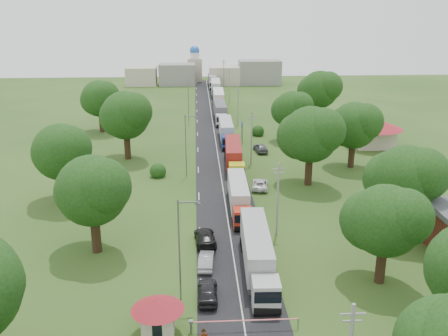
{
  "coord_description": "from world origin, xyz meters",
  "views": [
    {
      "loc": [
        -3.75,
        -60.36,
        26.11
      ],
      "look_at": [
        0.2,
        9.67,
        3.0
      ],
      "focal_mm": 40.0,
      "sensor_mm": 36.0,
      "label": 1
    }
  ],
  "objects": [
    {
      "name": "ground",
      "position": [
        0.0,
        0.0,
        0.0
      ],
      "size": [
        260.0,
        260.0,
        0.0
      ],
      "primitive_type": "plane",
      "color": "#254818",
      "rests_on": "ground"
    },
    {
      "name": "road",
      "position": [
        0.0,
        20.0,
        0.0
      ],
      "size": [
        8.0,
        200.0,
        0.04
      ],
      "primitive_type": "cube",
      "color": "black",
      "rests_on": "ground"
    },
    {
      "name": "boom_barrier",
      "position": [
        -1.36,
        -25.0,
        0.89
      ],
      "size": [
        9.22,
        0.35,
        1.18
      ],
      "color": "slate",
      "rests_on": "ground"
    },
    {
      "name": "guard_booth",
      "position": [
        -7.2,
        -25.0,
        2.16
      ],
      "size": [
        4.4,
        4.4,
        3.45
      ],
      "color": "#BDB19D",
      "rests_on": "ground"
    },
    {
      "name": "info_sign",
      "position": [
        5.2,
        35.0,
        3.0
      ],
      "size": [
        0.12,
        3.1,
        4.1
      ],
      "color": "slate",
      "rests_on": "ground"
    },
    {
      "name": "pole_1",
      "position": [
        5.5,
        -7.0,
        4.68
      ],
      "size": [
        1.6,
        0.24,
        9.0
      ],
      "color": "gray",
      "rests_on": "ground"
    },
    {
      "name": "pole_2",
      "position": [
        5.5,
        21.0,
        4.68
      ],
      "size": [
        1.6,
        0.24,
        9.0
      ],
      "color": "gray",
      "rests_on": "ground"
    },
    {
      "name": "pole_3",
      "position": [
        5.5,
        49.0,
        4.68
      ],
      "size": [
        1.6,
        0.24,
        9.0
      ],
      "color": "gray",
      "rests_on": "ground"
    },
    {
      "name": "pole_4",
      "position": [
        5.5,
        77.0,
        4.68
      ],
      "size": [
        1.6,
        0.24,
        9.0
      ],
      "color": "gray",
      "rests_on": "ground"
    },
    {
      "name": "pole_5",
      "position": [
        5.5,
        105.0,
        4.68
      ],
      "size": [
        1.6,
        0.24,
        9.0
      ],
      "color": "gray",
      "rests_on": "ground"
    },
    {
      "name": "lamp_0",
      "position": [
        -5.35,
        -20.0,
        5.55
      ],
      "size": [
        2.03,
        0.22,
        10.0
      ],
      "color": "slate",
      "rests_on": "ground"
    },
    {
      "name": "lamp_1",
      "position": [
        -5.35,
        15.0,
        5.55
      ],
      "size": [
        2.03,
        0.22,
        10.0
      ],
      "color": "slate",
      "rests_on": "ground"
    },
    {
      "name": "lamp_2",
      "position": [
        -5.35,
        50.0,
        5.55
      ],
      "size": [
        2.03,
        0.22,
        10.0
      ],
      "color": "slate",
      "rests_on": "ground"
    },
    {
      "name": "tree_2",
      "position": [
        13.99,
        -17.86,
        6.6
      ],
      "size": [
        8.0,
        8.0,
        10.1
      ],
      "color": "#382616",
      "rests_on": "ground"
    },
    {
      "name": "tree_3",
      "position": [
        19.99,
        -7.84,
        7.22
      ],
      "size": [
        8.8,
        8.8,
        11.07
      ],
      "color": "#382616",
      "rests_on": "ground"
    },
    {
      "name": "tree_4",
      "position": [
        12.99,
        10.17,
        7.85
      ],
      "size": [
        9.6,
        9.6,
        12.05
      ],
      "color": "#382616",
      "rests_on": "ground"
    },
    {
      "name": "tree_5",
      "position": [
        21.99,
        18.16,
        7.22
      ],
      "size": [
        8.8,
        8.8,
        11.07
      ],
      "color": "#382616",
      "rests_on": "ground"
    },
    {
      "name": "tree_6",
      "position": [
        14.99,
        35.14,
        6.6
      ],
      "size": [
        8.0,
        8.0,
        10.1
      ],
      "color": "#382616",
      "rests_on": "ground"
    },
    {
      "name": "tree_7",
      "position": [
        23.99,
        50.17,
        7.85
      ],
      "size": [
        9.6,
        9.6,
        12.05
      ],
      "color": "#382616",
      "rests_on": "ground"
    },
    {
      "name": "tree_10",
      "position": [
        -15.01,
        -9.84,
        7.22
      ],
      "size": [
        8.8,
        8.8,
        11.07
      ],
      "color": "#382616",
      "rests_on": "ground"
    },
    {
      "name": "tree_11",
      "position": [
        -22.01,
        5.16,
        7.22
      ],
      "size": [
        8.8,
        8.8,
        11.07
      ],
      "color": "#382616",
      "rests_on": "ground"
    },
    {
      "name": "tree_12",
      "position": [
        -16.01,
        25.17,
        7.85
      ],
      "size": [
        9.6,
        9.6,
        12.05
      ],
      "color": "#382616",
      "rests_on": "ground"
    },
    {
      "name": "tree_13",
      "position": [
        -24.01,
        45.16,
        7.22
      ],
      "size": [
        8.8,
        8.8,
        11.07
      ],
      "color": "#382616",
      "rests_on": "ground"
    },
    {
      "name": "house_cream",
      "position": [
        30.0,
        30.0,
        3.64
      ],
      "size": [
        10.08,
        10.08,
        5.8
      ],
      "color": "#BDB19D",
      "rests_on": "ground"
    },
    {
      "name": "distant_town",
      "position": [
        0.68,
        110.0,
        3.49
      ],
      "size": [
        52.0,
        8.0,
        8.0
      ],
      "color": "gray",
      "rests_on": "ground"
    },
    {
      "name": "church",
      "position": [
        -4.0,
        118.0,
        5.39
      ],
      "size": [
        5.0,
        5.0,
        12.3
      ],
      "color": "#BDB19D",
      "rests_on": "ground"
    },
    {
      "name": "truck_0",
      "position": [
        2.15,
        -15.51,
        2.22
      ],
      "size": [
        3.0,
        15.13,
        4.19
      ],
      "color": "#B9B9B9",
      "rests_on": "ground"
    },
    {
      "name": "truck_1",
      "position": [
        1.64,
        0.77,
        1.99
      ],
      "size": [
        2.52,
        13.57,
        3.76
      ],
      "color": "red",
      "rests_on": "ground"
    },
    {
      "name": "truck_2",
      "position": [
        2.31,
        18.53,
        2.17
      ],
      "size": [
        3.07,
        14.79,
        4.09
      ],
      "color": "gold",
      "rests_on": "ground"
    },
    {
      "name": "truck_3",
      "position": [
        2.11,
        35.68,
        2.12
      ],
      "size": [
        2.58,
        14.4,
        3.99
      ],
      "color": "#1A37A1",
      "rests_on": "ground"
    },
    {
      "name": "truck_4",
      "position": [
        1.8,
        54.35,
        2.18
      ],
      "size": [
        2.75,
        14.81,
        4.1
      ],
      "color": "silver",
      "rests_on": "ground"
    },
    {
      "name": "truck_5",
      "position": [
        2.18,
        69.66,
        2.3
      ],
      "size": [
        2.96,
        15.64,
        4.33
      ],
      "color": "#B6401C",
      "rests_on": "ground"
    },
    {
      "name": "truck_6",
      "position": [
        2.2,
        88.72,
        2.26
      ],
      "size": [
        2.91,
        15.36,
        4.25
      ],
      "color": "#235E37",
      "rests_on": "ground"
    },
    {
      "name": "truck_7",
      "position": [
        1.73,
        104.67,
        2.06
      ],
      "size": [
        2.65,
        14.02,
        3.88
      ],
      "color": "#A9A9A9",
      "rests_on": "ground"
    },
    {
      "name": "car_lane_front",
      "position": [
        -3.0,
        -20.08,
        0.79
      ],
      "size": [
        1.96,
        4.68,
        1.58
      ],
      "primitive_type": "imported",
      "rotation": [
        0.0,
        0.0,
        3.12
      ],
      "color": "black",
      "rests_on": "ground"
    },
    {
      "name": "car_lane_mid",
      "position": [
        -3.0,
        -14.06,
        0.71
      ],
      "size": [
        1.83,
        4.39,
        1.41
      ],
      "primitive_type": "imported",
      "rotation": [
        0.0,
        0.0,
        3.06
      ],
      "color": "#979A9E",
      "rests_on": "ground"
    },
    {
      "name": "car_lane_rear",
      "position": [
        -3.0,
        -8.86,
        0.8
      ],
      "size": [
        2.68,
        5.65,
        1.59
      ],
      "primitive_type": "imported",
      "rotation": [
        0.0,
        0.0,
        3.22
      ],
      "color": "black",
      "rests_on": "ground"
    },
    {
      "name": "car_verge_near",
      "position": [
        5.5,
        8.72,
        0.69
      ],
      "size": [
        2.97,
        5.24,
        1.38
      ],
      "primitive_type": "imported",
      "rotation": [
        0.0,
        0.0,
        3.0
      ],
      "color": "white",
      "rests_on": "ground"
    },
    {
      "name": "car_verge_far",
      "position": [
        8.0,
        27.86,
        0.82
      ],
      "size": [
        2.56,
        5.02,
        1.64
      ],
      "primitive_type": "imported",
      "rotation": [
        0.0,
        0.0,
        3.28
      ],
      "color": "#53575A",
      "rests_on": "ground"
    },
    {
      "name": "pedestrian_booth",
      "position": [
        -6.36,
        -23.34,
        0.96
      ],
      "size": [
        1.18,
        1.15,
        1.92
      ],
      "primitive_type": "imported",
      "rotation": [
        0.0,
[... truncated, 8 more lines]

